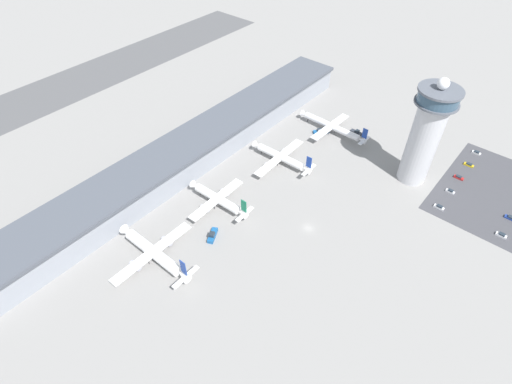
# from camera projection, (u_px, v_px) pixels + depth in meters

# --- Properties ---
(ground_plane) EXTENTS (1000.00, 1000.00, 0.00)m
(ground_plane) POSITION_uv_depth(u_px,v_px,m) (309.00, 228.00, 169.80)
(ground_plane) COLOR gray
(terminal_building) EXTENTS (216.14, 25.00, 14.28)m
(terminal_building) POSITION_uv_depth(u_px,v_px,m) (193.00, 150.00, 197.64)
(terminal_building) COLOR #9399A3
(terminal_building) RESTS_ON ground
(runway_strip) EXTENTS (324.20, 44.00, 0.01)m
(runway_strip) POSITION_uv_depth(u_px,v_px,m) (67.00, 86.00, 258.72)
(runway_strip) COLOR #515154
(runway_strip) RESTS_ON ground
(control_tower) EXTENTS (18.40, 18.40, 52.45)m
(control_tower) POSITION_uv_depth(u_px,v_px,m) (426.00, 133.00, 175.76)
(control_tower) COLOR #BCBCC1
(control_tower) RESTS_ON ground
(parking_lot_surface) EXTENTS (64.00, 40.00, 0.01)m
(parking_lot_surface) POSITION_uv_depth(u_px,v_px,m) (487.00, 190.00, 186.93)
(parking_lot_surface) COLOR #424247
(parking_lot_surface) RESTS_ON ground
(airplane_gate_alpha) EXTENTS (37.67, 38.29, 13.47)m
(airplane_gate_alpha) POSITION_uv_depth(u_px,v_px,m) (154.00, 252.00, 155.25)
(airplane_gate_alpha) COLOR white
(airplane_gate_alpha) RESTS_ON ground
(airplane_gate_bravo) EXTENTS (31.79, 32.54, 12.09)m
(airplane_gate_bravo) POSITION_uv_depth(u_px,v_px,m) (218.00, 199.00, 177.00)
(airplane_gate_bravo) COLOR white
(airplane_gate_bravo) RESTS_ON ground
(airplane_gate_charlie) EXTENTS (36.05, 34.71, 11.72)m
(airplane_gate_charlie) POSITION_uv_depth(u_px,v_px,m) (281.00, 157.00, 199.06)
(airplane_gate_charlie) COLOR white
(airplane_gate_charlie) RESTS_ON ground
(airplane_gate_delta) EXTENTS (31.41, 41.75, 11.34)m
(airplane_gate_delta) POSITION_uv_depth(u_px,v_px,m) (332.00, 127.00, 218.35)
(airplane_gate_delta) COLOR white
(airplane_gate_delta) RESTS_ON ground
(service_truck_catering) EXTENTS (8.01, 5.79, 3.15)m
(service_truck_catering) POSITION_uv_depth(u_px,v_px,m) (213.00, 235.00, 165.48)
(service_truck_catering) COLOR black
(service_truck_catering) RESTS_ON ground
(service_truck_fuel) EXTENTS (8.07, 7.32, 2.48)m
(service_truck_fuel) POSITION_uv_depth(u_px,v_px,m) (321.00, 131.00, 220.27)
(service_truck_fuel) COLOR black
(service_truck_fuel) RESTS_ON ground
(service_truck_baggage) EXTENTS (2.75, 6.58, 2.56)m
(service_truck_baggage) POSITION_uv_depth(u_px,v_px,m) (356.00, 132.00, 219.58)
(service_truck_baggage) COLOR black
(service_truck_baggage) RESTS_ON ground
(car_yellow_taxi) EXTENTS (1.97, 4.74, 1.41)m
(car_yellow_taxi) POSITION_uv_depth(u_px,v_px,m) (511.00, 218.00, 173.38)
(car_yellow_taxi) COLOR black
(car_yellow_taxi) RESTS_ON ground
(car_black_suv) EXTENTS (1.91, 4.38, 1.41)m
(car_black_suv) POSITION_uv_depth(u_px,v_px,m) (476.00, 153.00, 206.93)
(car_black_suv) COLOR black
(car_black_suv) RESTS_ON ground
(car_red_hatchback) EXTENTS (1.87, 4.26, 1.46)m
(car_red_hatchback) POSITION_uv_depth(u_px,v_px,m) (501.00, 235.00, 166.27)
(car_red_hatchback) COLOR black
(car_red_hatchback) RESTS_ON ground
(car_maroon_suv) EXTENTS (1.80, 4.53, 1.39)m
(car_maroon_suv) POSITION_uv_depth(u_px,v_px,m) (459.00, 177.00, 192.78)
(car_maroon_suv) COLOR black
(car_maroon_suv) RESTS_ON ground
(car_grey_coupe) EXTENTS (1.84, 4.07, 1.39)m
(car_grey_coupe) POSITION_uv_depth(u_px,v_px,m) (450.00, 191.00, 185.69)
(car_grey_coupe) COLOR black
(car_grey_coupe) RESTS_ON ground
(car_navy_sedan) EXTENTS (1.77, 4.54, 1.52)m
(car_navy_sedan) POSITION_uv_depth(u_px,v_px,m) (439.00, 207.00, 178.12)
(car_navy_sedan) COLOR black
(car_navy_sedan) RESTS_ON ground
(car_blue_compact) EXTENTS (1.84, 4.70, 1.38)m
(car_blue_compact) POSITION_uv_depth(u_px,v_px,m) (469.00, 165.00, 199.78)
(car_blue_compact) COLOR black
(car_blue_compact) RESTS_ON ground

